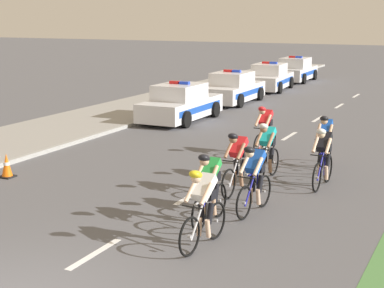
# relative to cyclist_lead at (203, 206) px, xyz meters

# --- Properties ---
(sidewalk_slab) EXTENTS (4.05, 60.00, 0.12)m
(sidewalk_slab) POSITION_rel_cyclist_lead_xyz_m (-9.57, 10.65, -0.73)
(sidewalk_slab) COLOR gray
(sidewalk_slab) RESTS_ON ground
(kerb_edge) EXTENTS (0.16, 60.00, 0.13)m
(kerb_edge) POSITION_rel_cyclist_lead_xyz_m (-7.63, 10.65, -0.72)
(kerb_edge) COLOR #9E9E99
(kerb_edge) RESTS_ON ground
(lane_markings_centre) EXTENTS (0.14, 29.60, 0.01)m
(lane_markings_centre) POSITION_rel_cyclist_lead_xyz_m (-1.62, 8.88, -0.78)
(lane_markings_centre) COLOR white
(lane_markings_centre) RESTS_ON ground
(cyclist_lead) EXTENTS (0.44, 1.72, 1.56)m
(cyclist_lead) POSITION_rel_cyclist_lead_xyz_m (0.00, 0.00, 0.00)
(cyclist_lead) COLOR black
(cyclist_lead) RESTS_ON ground
(cyclist_second) EXTENTS (0.42, 1.72, 1.56)m
(cyclist_second) POSITION_rel_cyclist_lead_xyz_m (-0.41, 1.22, 0.00)
(cyclist_second) COLOR black
(cyclist_second) RESTS_ON ground
(cyclist_third) EXTENTS (0.44, 1.72, 1.56)m
(cyclist_third) POSITION_rel_cyclist_lead_xyz_m (0.16, 2.28, 0.00)
(cyclist_third) COLOR black
(cyclist_third) RESTS_ON ground
(cyclist_fourth) EXTENTS (0.44, 1.72, 1.56)m
(cyclist_fourth) POSITION_rel_cyclist_lead_xyz_m (-0.69, 3.48, 0.00)
(cyclist_fourth) COLOR black
(cyclist_fourth) RESTS_ON ground
(cyclist_fifth) EXTENTS (0.42, 1.72, 1.56)m
(cyclist_fifth) POSITION_rel_cyclist_lead_xyz_m (1.00, 4.93, 0.00)
(cyclist_fifth) COLOR black
(cyclist_fifth) RESTS_ON ground
(cyclist_sixth) EXTENTS (0.43, 1.72, 1.56)m
(cyclist_sixth) POSITION_rel_cyclist_lead_xyz_m (-0.48, 5.00, 0.00)
(cyclist_sixth) COLOR black
(cyclist_sixth) RESTS_ON ground
(cyclist_seventh) EXTENTS (0.42, 1.72, 1.56)m
(cyclist_seventh) POSITION_rel_cyclist_lead_xyz_m (0.60, 6.80, 0.00)
(cyclist_seventh) COLOR black
(cyclist_seventh) RESTS_ON ground
(cyclist_eighth) EXTENTS (0.43, 1.72, 1.56)m
(cyclist_eighth) POSITION_rel_cyclist_lead_xyz_m (-1.45, 7.70, 0.00)
(cyclist_eighth) COLOR black
(cyclist_eighth) RESTS_ON ground
(police_car_nearest) EXTENTS (2.02, 4.41, 1.59)m
(police_car_nearest) POSITION_rel_cyclist_lead_xyz_m (-6.50, 12.12, -0.11)
(police_car_nearest) COLOR silver
(police_car_nearest) RESTS_ON ground
(police_car_second) EXTENTS (2.01, 4.40, 1.59)m
(police_car_second) POSITION_rel_cyclist_lead_xyz_m (-6.50, 17.71, -0.11)
(police_car_second) COLOR white
(police_car_second) RESTS_ON ground
(police_car_third) EXTENTS (2.23, 4.51, 1.59)m
(police_car_third) POSITION_rel_cyclist_lead_xyz_m (-6.49, 23.27, -0.11)
(police_car_third) COLOR white
(police_car_third) RESTS_ON ground
(police_car_furthest) EXTENTS (2.04, 4.42, 1.59)m
(police_car_furthest) POSITION_rel_cyclist_lead_xyz_m (-6.50, 28.38, -0.11)
(police_car_furthest) COLOR silver
(police_car_furthest) RESTS_ON ground
(traffic_cone_mid) EXTENTS (0.36, 0.36, 0.64)m
(traffic_cone_mid) POSITION_rel_cyclist_lead_xyz_m (-6.70, 2.31, -0.48)
(traffic_cone_mid) COLOR black
(traffic_cone_mid) RESTS_ON ground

